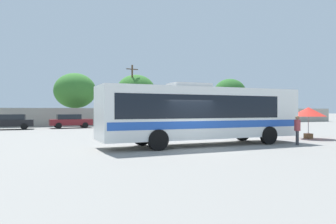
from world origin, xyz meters
The scene contains 12 objects.
ground_plane centered at (0.00, 10.00, 0.00)m, with size 300.00×300.00×0.00m, color gray.
perimeter_wall centered at (0.00, 25.72, 1.12)m, with size 80.00×0.30×2.23m, color #9E998C.
coach_bus_white_blue centered at (1.24, 1.48, 1.85)m, with size 11.87×2.86×3.46m.
attendant_by_bus_door centered at (6.30, -0.60, 0.94)m, with size 0.47×0.47×1.67m.
vendor_umbrella_near_gate_red centered at (10.08, 2.13, 1.83)m, with size 2.32×2.32×2.19m.
parked_car_leftmost_black centered at (-9.67, 21.70, 0.81)m, with size 4.54×2.11×1.55m.
parked_car_second_maroon centered at (-3.76, 22.05, 0.80)m, with size 4.54×2.11×1.51m.
parked_car_third_white centered at (1.85, 21.41, 0.79)m, with size 4.12×1.99×1.50m.
utility_pole_near centered at (5.35, 28.87, 4.37)m, with size 1.80×0.41×8.37m.
roadside_tree_midleft centered at (-2.44, 29.14, 4.54)m, with size 5.46×5.46×6.87m.
roadside_tree_midright centered at (6.33, 30.31, 4.72)m, with size 5.74×5.74×7.16m.
roadside_tree_right centered at (22.16, 29.53, 4.89)m, with size 5.19×5.19×7.10m.
Camera 1 is at (-7.42, -14.17, 1.99)m, focal length 33.74 mm.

